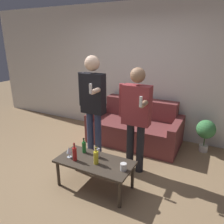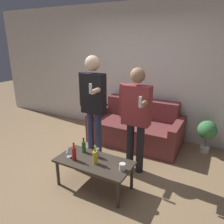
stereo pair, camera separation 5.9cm
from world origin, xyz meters
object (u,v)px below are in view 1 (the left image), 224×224
at_px(bottle_orange, 75,154).
at_px(person_standing_right, 136,113).
at_px(person_standing_left, 93,100).
at_px(couch, 136,127).
at_px(coffee_table, 95,164).

distance_m(bottle_orange, person_standing_right, 1.05).
relative_size(person_standing_left, person_standing_right, 1.08).
height_order(bottle_orange, person_standing_right, person_standing_right).
distance_m(couch, bottle_orange, 1.76).
xyz_separation_m(bottle_orange, person_standing_left, (-0.16, 0.75, 0.55)).
bearing_deg(person_standing_left, bottle_orange, -77.96).
xyz_separation_m(coffee_table, person_standing_right, (0.33, 0.64, 0.59)).
relative_size(coffee_table, bottle_orange, 4.08).
bearing_deg(coffee_table, person_standing_right, 62.79).
distance_m(coffee_table, person_standing_right, 0.93).
xyz_separation_m(couch, bottle_orange, (-0.21, -1.73, 0.22)).
height_order(bottle_orange, person_standing_left, person_standing_left).
bearing_deg(person_standing_left, coffee_table, -57.57).
relative_size(couch, person_standing_right, 1.09).
height_order(couch, person_standing_right, person_standing_right).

